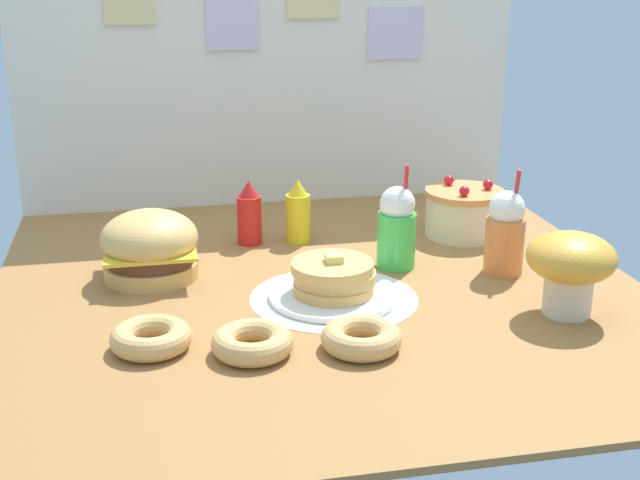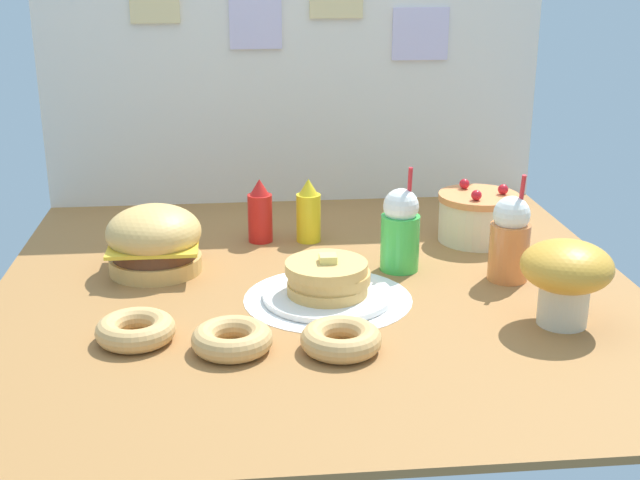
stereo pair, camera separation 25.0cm
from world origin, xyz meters
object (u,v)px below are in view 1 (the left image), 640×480
object	(u,v)px
pancake_stack	(334,282)
mustard_bottle	(298,213)
layer_cake	(464,212)
cream_soda_cup	(397,228)
donut_vanilla	(361,337)
donut_pink_glaze	(151,337)
burger	(150,246)
ketchup_bottle	(249,215)
mushroom_stool	(571,265)
donut_chocolate	(252,342)
orange_float_cup	(505,233)

from	to	relation	value
pancake_stack	mustard_bottle	xyz separation A→B (cm)	(-0.87, 52.41, 5.18)
layer_cake	cream_soda_cup	bearing A→B (deg)	-141.85
cream_soda_cup	donut_vanilla	bearing A→B (deg)	-114.74
donut_pink_glaze	donut_vanilla	bearing A→B (deg)	-11.73
burger	ketchup_bottle	world-z (taller)	ketchup_bottle
donut_vanilla	mushroom_stool	size ratio (longest dim) A/B	0.85
layer_cake	ketchup_bottle	xyz separation A→B (cm)	(-74.66, 6.81, 1.76)
donut_chocolate	mushroom_stool	bearing A→B (deg)	4.63
layer_cake	mustard_bottle	distance (cm)	58.37
donut_chocolate	pancake_stack	bearing A→B (deg)	47.93
mustard_bottle	orange_float_cup	bearing A→B (deg)	-36.52
mustard_bottle	layer_cake	bearing A→B (deg)	-5.32
orange_float_cup	donut_chocolate	world-z (taller)	orange_float_cup
donut_chocolate	burger	bearing A→B (deg)	112.02
pancake_stack	mushroom_stool	world-z (taller)	mushroom_stool
mustard_bottle	donut_pink_glaze	bearing A→B (deg)	-124.38
layer_cake	donut_vanilla	distance (cm)	98.89
burger	donut_vanilla	bearing A→B (deg)	-50.34
donut_pink_glaze	layer_cake	bearing A→B (deg)	32.45
ketchup_bottle	donut_chocolate	size ratio (longest dim) A/B	1.08
burger	donut_chocolate	world-z (taller)	burger
mustard_bottle	orange_float_cup	size ratio (longest dim) A/B	0.67
donut_pink_glaze	donut_chocolate	bearing A→B (deg)	-17.76
cream_soda_cup	donut_pink_glaze	xyz separation A→B (cm)	(-77.25, -44.30, -9.72)
mustard_bottle	donut_chocolate	bearing A→B (deg)	-107.80
cream_soda_cup	donut_vanilla	size ratio (longest dim) A/B	1.61
orange_float_cup	mushroom_stool	bearing A→B (deg)	-82.26
pancake_stack	donut_chocolate	xyz separation A→B (cm)	(-27.47, -30.43, -1.78)
donut_pink_glaze	pancake_stack	bearing A→B (deg)	23.37
pancake_stack	mushroom_stool	bearing A→B (deg)	-20.90
donut_vanilla	mushroom_stool	world-z (taller)	mushroom_stool
orange_float_cup	donut_pink_glaze	bearing A→B (deg)	-163.31
ketchup_bottle	orange_float_cup	distance (cm)	85.89
layer_cake	donut_chocolate	world-z (taller)	layer_cake
donut_chocolate	donut_vanilla	bearing A→B (deg)	-6.03
orange_float_cup	cream_soda_cup	bearing A→B (deg)	159.36
mustard_bottle	cream_soda_cup	xyz separation A→B (cm)	(25.99, -30.63, 2.75)
donut_chocolate	layer_cake	bearing A→B (deg)	42.43
orange_float_cup	layer_cake	bearing A→B (deg)	88.71
donut_chocolate	donut_vanilla	xyz separation A→B (cm)	(27.21, -2.87, 0.00)
pancake_stack	mustard_bottle	size ratio (longest dim) A/B	1.70
orange_float_cup	donut_pink_glaze	size ratio (longest dim) A/B	1.61
burger	mushroom_stool	distance (cm)	123.29
cream_soda_cup	donut_chocolate	size ratio (longest dim) A/B	1.61
layer_cake	donut_pink_glaze	world-z (taller)	layer_cake
mushroom_stool	donut_pink_glaze	bearing A→B (deg)	179.63
layer_cake	cream_soda_cup	xyz separation A→B (cm)	(-32.10, -25.22, 4.51)
cream_soda_cup	donut_chocolate	bearing A→B (deg)	-135.21
donut_chocolate	donut_vanilla	size ratio (longest dim) A/B	1.00
ketchup_bottle	donut_chocolate	world-z (taller)	ketchup_bottle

